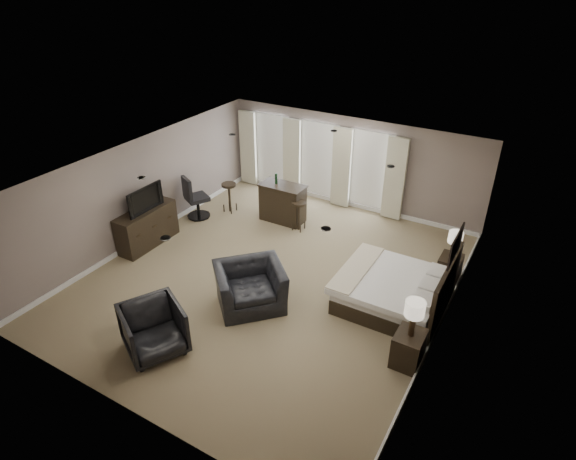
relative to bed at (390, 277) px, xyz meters
The scene contains 16 objects.
room 2.69m from the bed, behind, with size 7.60×8.60×2.64m.
window_bay 5.15m from the bed, 134.34° to the left, with size 5.25×0.20×2.30m.
bed is the anchor object (origin of this frame).
nightstand_near 1.73m from the bed, 58.46° to the right, with size 0.49×0.60×0.65m, color black.
nightstand_far 1.74m from the bed, 58.46° to the left, with size 0.46×0.56×0.61m, color black.
lamp_near 1.74m from the bed, 58.46° to the right, with size 0.34×0.34×0.71m, color beige.
lamp_far 1.72m from the bed, 58.46° to the left, with size 0.31×0.31×0.63m, color beige.
wall_art 1.56m from the bed, ahead, with size 0.04×0.96×0.56m, color slate.
dresser 6.08m from the bed, behind, with size 0.53×1.65×0.96m, color black.
tv 6.09m from the bed, behind, with size 1.08×0.62×0.14m, color black.
armchair_near 2.86m from the bed, 149.24° to the right, with size 1.36×0.88×1.19m, color black.
armchair_far 4.71m from the bed, 132.81° to the right, with size 1.02×0.96×1.05m, color black.
bar_counter 4.27m from the bed, 151.60° to the left, with size 1.22×0.63×1.06m, color black.
bar_stool_left 5.60m from the bed, 161.88° to the left, with size 0.40×0.40×0.85m, color black.
bar_stool_right 3.61m from the bed, 150.13° to the left, with size 0.38×0.38×0.81m, color black.
desk_chair 5.96m from the bed, behind, with size 0.62×0.62×1.23m, color black.
Camera 1 is at (4.81, -7.53, 6.34)m, focal length 30.00 mm.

